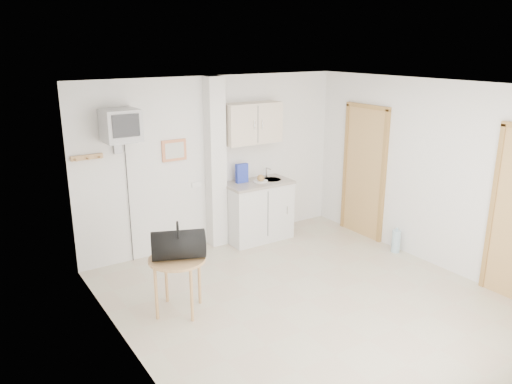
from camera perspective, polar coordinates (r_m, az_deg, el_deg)
ground at (r=6.10m, az=5.94°, el=-12.19°), size 4.50×4.50×0.00m
room_envelope at (r=5.75m, az=7.70°, el=2.44°), size 4.24×4.54×2.55m
kitchenette at (r=7.61m, az=0.04°, el=0.39°), size 1.03×0.58×2.10m
crt_television at (r=6.53m, az=-15.23°, el=7.27°), size 0.44×0.45×2.15m
round_table at (r=5.66m, az=-8.98°, el=-8.23°), size 0.64×0.64×0.65m
duffel_bag at (r=5.55m, az=-8.86°, el=-5.96°), size 0.66×0.51×0.43m
water_bottle at (r=7.58m, az=15.70°, el=-5.42°), size 0.12×0.12×0.37m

